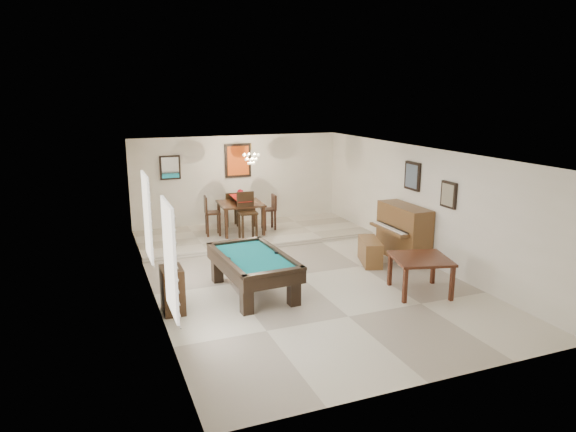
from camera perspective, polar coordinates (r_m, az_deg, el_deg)
ground_plane at (r=10.97m, az=1.16°, el=-6.59°), size 6.00×9.00×0.02m
wall_back at (r=14.76m, az=-5.58°, el=3.86°), size 6.00×0.04×2.60m
wall_front at (r=6.85m, az=16.03°, el=-8.09°), size 6.00×0.04×2.60m
wall_left at (r=9.86m, az=-15.11°, el=-1.41°), size 0.04×9.00×2.60m
wall_right at (r=12.04m, az=14.48°, el=1.30°), size 0.04×9.00×2.60m
ceiling at (r=10.36m, az=1.23°, el=7.09°), size 6.00×9.00×0.04m
dining_step at (r=13.86m, az=-4.03°, el=-2.00°), size 6.00×2.50×0.12m
window_left_front at (r=7.74m, az=-13.00°, el=-4.61°), size 0.06×1.00×1.70m
window_left_rear at (r=10.42m, az=-15.38°, el=-0.07°), size 0.06×1.00×1.70m
pool_table at (r=9.93m, az=-3.88°, el=-6.52°), size 1.30×2.25×0.73m
square_table at (r=10.22m, az=14.44°, el=-6.38°), size 1.26×1.26×0.71m
upright_piano at (r=12.08m, az=12.15°, el=-1.82°), size 0.84×1.50×1.25m
piano_bench at (r=11.75m, az=9.11°, el=-3.92°), size 0.69×1.06×0.55m
apothecary_chest at (r=9.26m, az=-12.71°, el=-8.04°), size 0.36×0.55×0.82m
dining_table at (r=13.70m, az=-5.28°, el=0.08°), size 1.19×1.19×0.93m
flower_vase at (r=13.58m, az=-5.33°, el=2.50°), size 0.16×0.16×0.25m
dining_chair_south at (r=13.01m, az=-4.50°, el=-0.04°), size 0.46×0.46×1.20m
dining_chair_north at (r=14.41m, az=-6.34°, el=0.79°), size 0.38×0.38×0.97m
dining_chair_west at (r=13.51m, az=-8.37°, el=0.02°), size 0.42×0.42×1.04m
dining_chair_east at (r=13.97m, az=-2.18°, el=0.43°), size 0.37×0.37×0.95m
chandelier at (r=13.40m, az=-4.11°, el=6.80°), size 0.44×0.44×0.60m
back_painting at (r=14.63m, az=-5.59°, el=6.16°), size 0.75×0.06×0.95m
back_mirror at (r=14.25m, az=-12.97°, el=5.27°), size 0.55×0.06×0.65m
right_picture_upper at (r=12.15m, az=13.67°, el=4.33°), size 0.06×0.55×0.65m
right_picture_lower at (r=11.17m, az=17.42°, el=2.26°), size 0.06×0.45×0.55m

